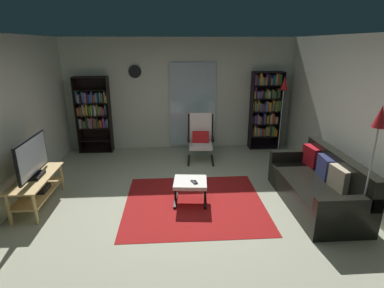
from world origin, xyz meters
name	(u,v)px	position (x,y,z in m)	size (l,w,h in m)	color
ground_plane	(186,205)	(0.00, 0.00, 0.00)	(7.02, 7.02, 0.00)	#A7A88E
wall_back	(180,95)	(0.00, 2.90, 1.30)	(5.60, 0.06, 2.60)	silver
wall_right	(362,123)	(2.70, 0.00, 1.30)	(0.06, 6.00, 2.60)	silver
glass_door_panel	(193,105)	(0.30, 2.83, 1.05)	(1.10, 0.01, 2.00)	silver
area_rug	(194,203)	(0.13, 0.03, 0.00)	(2.21, 1.98, 0.01)	maroon
tv_stand	(37,186)	(-2.33, 0.15, 0.32)	(0.46, 1.20, 0.49)	tan
television	(32,159)	(-2.33, 0.15, 0.79)	(0.20, 0.98, 0.63)	black
bookshelf_near_tv	(93,113)	(-2.03, 2.70, 0.94)	(0.76, 0.30, 1.76)	black
bookshelf_near_sofa	(265,108)	(2.03, 2.70, 0.99)	(0.73, 0.30, 1.84)	black
leather_sofa	(319,187)	(2.10, -0.11, 0.31)	(0.88, 1.92, 0.84)	black
lounge_armchair	(201,136)	(0.41, 1.97, 0.53)	(0.61, 0.69, 1.02)	black
ottoman	(190,185)	(0.07, 0.08, 0.31)	(0.56, 0.52, 0.38)	white
tv_remote	(194,182)	(0.12, 0.01, 0.39)	(0.04, 0.14, 0.02)	black
cell_phone	(195,182)	(0.14, 0.02, 0.38)	(0.07, 0.14, 0.01)	black
floor_lamp_by_sofa	(377,137)	(2.27, -0.95, 1.38)	(0.22, 0.22, 1.77)	#A5A5AD
floor_lamp_by_shelf	(283,95)	(2.22, 2.13, 1.39)	(0.22, 0.22, 1.79)	#A5A5AD
wall_clock	(135,72)	(-1.02, 2.82, 1.85)	(0.29, 0.03, 0.29)	silver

